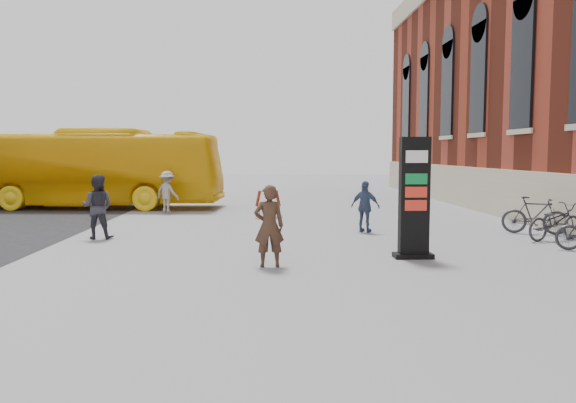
{
  "coord_description": "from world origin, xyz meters",
  "views": [
    {
      "loc": [
        0.61,
        -11.3,
        2.42
      ],
      "look_at": [
        1.11,
        1.45,
        1.31
      ],
      "focal_mm": 35.0,
      "sensor_mm": 36.0,
      "label": 1
    }
  ],
  "objects_px": {
    "woman": "(269,225)",
    "bike_6": "(555,222)",
    "pedestrian_a": "(97,207)",
    "info_pylon": "(414,198)",
    "pedestrian_b": "(167,192)",
    "pedestrian_c": "(365,207)",
    "bus": "(79,169)",
    "bike_7": "(535,215)"
  },
  "relations": [
    {
      "from": "woman",
      "to": "bus",
      "type": "relative_size",
      "value": 0.14
    },
    {
      "from": "pedestrian_c",
      "to": "bike_7",
      "type": "bearing_deg",
      "value": -154.96
    },
    {
      "from": "bus",
      "to": "bike_6",
      "type": "relative_size",
      "value": 6.24
    },
    {
      "from": "info_pylon",
      "to": "bus",
      "type": "relative_size",
      "value": 0.23
    },
    {
      "from": "pedestrian_a",
      "to": "bus",
      "type": "bearing_deg",
      "value": -67.48
    },
    {
      "from": "pedestrian_c",
      "to": "bike_7",
      "type": "xyz_separation_m",
      "value": [
        4.97,
        -0.61,
        -0.22
      ]
    },
    {
      "from": "bike_6",
      "to": "woman",
      "type": "bearing_deg",
      "value": 90.52
    },
    {
      "from": "bus",
      "to": "bike_6",
      "type": "distance_m",
      "value": 18.87
    },
    {
      "from": "pedestrian_a",
      "to": "bike_6",
      "type": "distance_m",
      "value": 12.76
    },
    {
      "from": "pedestrian_a",
      "to": "bike_6",
      "type": "bearing_deg",
      "value": 178.11
    },
    {
      "from": "info_pylon",
      "to": "bike_7",
      "type": "xyz_separation_m",
      "value": [
        4.61,
        3.61,
        -0.83
      ]
    },
    {
      "from": "bike_6",
      "to": "bus",
      "type": "bearing_deg",
      "value": 36.72
    },
    {
      "from": "pedestrian_b",
      "to": "bike_7",
      "type": "xyz_separation_m",
      "value": [
        11.94,
        -6.33,
        -0.28
      ]
    },
    {
      "from": "woman",
      "to": "bike_6",
      "type": "height_order",
      "value": "woman"
    },
    {
      "from": "bus",
      "to": "bike_7",
      "type": "bearing_deg",
      "value": -113.97
    },
    {
      "from": "bus",
      "to": "bike_6",
      "type": "height_order",
      "value": "bus"
    },
    {
      "from": "woman",
      "to": "bike_6",
      "type": "distance_m",
      "value": 8.6
    },
    {
      "from": "info_pylon",
      "to": "pedestrian_b",
      "type": "distance_m",
      "value": 12.37
    },
    {
      "from": "bike_7",
      "to": "bike_6",
      "type": "bearing_deg",
      "value": -156.61
    },
    {
      "from": "info_pylon",
      "to": "pedestrian_b",
      "type": "xyz_separation_m",
      "value": [
        -7.33,
        9.95,
        -0.54
      ]
    },
    {
      "from": "pedestrian_c",
      "to": "pedestrian_b",
      "type": "bearing_deg",
      "value": -7.4
    },
    {
      "from": "pedestrian_b",
      "to": "bike_6",
      "type": "bearing_deg",
      "value": -178.71
    },
    {
      "from": "woman",
      "to": "bus",
      "type": "bearing_deg",
      "value": -62.01
    },
    {
      "from": "pedestrian_c",
      "to": "pedestrian_a",
      "type": "bearing_deg",
      "value": 39.19
    },
    {
      "from": "bike_7",
      "to": "pedestrian_c",
      "type": "bearing_deg",
      "value": 106.42
    },
    {
      "from": "info_pylon",
      "to": "bike_6",
      "type": "xyz_separation_m",
      "value": [
        4.61,
        2.44,
        -0.87
      ]
    },
    {
      "from": "pedestrian_a",
      "to": "pedestrian_b",
      "type": "distance_m",
      "value": 6.75
    },
    {
      "from": "pedestrian_a",
      "to": "pedestrian_c",
      "type": "bearing_deg",
      "value": -171.09
    },
    {
      "from": "pedestrian_a",
      "to": "pedestrian_c",
      "type": "distance_m",
      "value": 7.82
    },
    {
      "from": "pedestrian_a",
      "to": "info_pylon",
      "type": "bearing_deg",
      "value": 159.96
    },
    {
      "from": "pedestrian_b",
      "to": "woman",
      "type": "bearing_deg",
      "value": 143.8
    },
    {
      "from": "bus",
      "to": "pedestrian_a",
      "type": "xyz_separation_m",
      "value": [
        3.39,
        -8.94,
        -0.81
      ]
    },
    {
      "from": "bike_7",
      "to": "pedestrian_a",
      "type": "bearing_deg",
      "value": 115.06
    },
    {
      "from": "pedestrian_c",
      "to": "bike_6",
      "type": "height_order",
      "value": "pedestrian_c"
    },
    {
      "from": "bike_6",
      "to": "bike_7",
      "type": "height_order",
      "value": "bike_7"
    },
    {
      "from": "woman",
      "to": "bike_7",
      "type": "distance_m",
      "value": 9.11
    },
    {
      "from": "bus",
      "to": "bike_7",
      "type": "distance_m",
      "value": 18.29
    },
    {
      "from": "info_pylon",
      "to": "bike_7",
      "type": "relative_size",
      "value": 1.49
    },
    {
      "from": "bus",
      "to": "pedestrian_c",
      "type": "bearing_deg",
      "value": -121.5
    },
    {
      "from": "info_pylon",
      "to": "pedestrian_b",
      "type": "relative_size",
      "value": 1.65
    },
    {
      "from": "info_pylon",
      "to": "pedestrian_b",
      "type": "height_order",
      "value": "info_pylon"
    },
    {
      "from": "info_pylon",
      "to": "pedestrian_b",
      "type": "bearing_deg",
      "value": 126.05
    }
  ]
}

